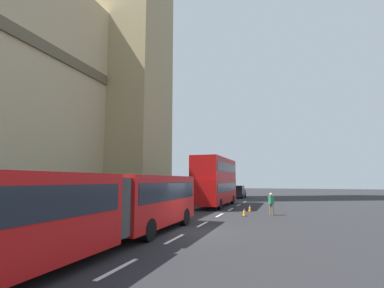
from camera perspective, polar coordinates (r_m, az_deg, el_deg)
The scene contains 8 objects.
ground_plane at distance 15.62m, azimuth -0.44°, elevation -17.17°, with size 160.00×160.00×0.00m, color #262628.
lane_centre_marking at distance 17.92m, azimuth 2.18°, elevation -15.87°, with size 39.00×0.16×0.01m.
articulated_bus at distance 11.88m, azimuth -17.93°, elevation -11.46°, with size 15.95×2.54×2.90m.
double_decker_bus at distance 29.53m, azimuth 4.81°, elevation -7.21°, with size 9.98×2.54×4.90m.
sedan_lead at distance 43.70m, azimuth 9.31°, elevation -9.51°, with size 4.40×1.86×1.85m.
traffic_cone_west at distance 22.05m, azimuth 10.51°, elevation -13.41°, with size 0.36×0.36×0.58m.
traffic_cone_middle at distance 25.13m, azimuth 11.61°, elevation -12.61°, with size 0.36×0.36×0.58m.
pedestrian_near_cones at distance 22.98m, azimuth 15.72°, elevation -11.43°, with size 0.46×0.43×1.69m.
Camera 1 is at (-14.57, -4.97, 2.68)m, focal length 26.39 mm.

